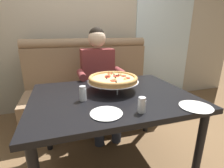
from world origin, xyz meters
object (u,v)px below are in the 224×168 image
object	(u,v)px
patio_chair	(148,63)
dining_table	(112,103)
booth_bench	(92,92)
diner_main	(99,75)
shaker_oregano	(142,106)
shaker_parmesan	(83,94)
pizza	(113,79)
plate_near_left	(196,106)
plate_near_right	(106,112)

from	to	relation	value
patio_chair	dining_table	bearing A→B (deg)	-125.65
booth_bench	diner_main	world-z (taller)	diner_main
shaker_oregano	booth_bench	bearing A→B (deg)	93.88
shaker_parmesan	booth_bench	bearing A→B (deg)	76.24
shaker_parmesan	pizza	bearing A→B (deg)	27.40
shaker_oregano	plate_near_left	world-z (taller)	shaker_oregano
shaker_oregano	shaker_parmesan	size ratio (longest dim) A/B	0.91
plate_near_left	shaker_parmesan	bearing A→B (deg)	154.04
plate_near_right	patio_chair	bearing A→B (deg)	55.75
dining_table	patio_chair	distance (m)	2.68
booth_bench	dining_table	distance (m)	0.99
diner_main	pizza	world-z (taller)	diner_main
dining_table	shaker_parmesan	world-z (taller)	shaker_parmesan
shaker_parmesan	plate_near_left	world-z (taller)	shaker_parmesan
diner_main	plate_near_left	xyz separation A→B (m)	(0.43, -1.10, 0.02)
pizza	plate_near_right	xyz separation A→B (m)	(-0.18, -0.41, -0.09)
booth_bench	plate_near_left	bearing A→B (deg)	-70.48
booth_bench	patio_chair	xyz separation A→B (m)	(1.56, 1.22, 0.13)
pizza	shaker_parmesan	size ratio (longest dim) A/B	3.95
shaker_oregano	plate_near_left	bearing A→B (deg)	-6.88
pizza	plate_near_left	bearing A→B (deg)	-48.71
shaker_oregano	plate_near_left	size ratio (longest dim) A/B	0.46
shaker_parmesan	shaker_oregano	bearing A→B (deg)	-42.48
shaker_oregano	shaker_parmesan	distance (m)	0.46
shaker_oregano	diner_main	bearing A→B (deg)	91.97
booth_bench	plate_near_right	world-z (taller)	booth_bench
diner_main	pizza	size ratio (longest dim) A/B	2.83
patio_chair	pizza	bearing A→B (deg)	-126.15
diner_main	plate_near_right	size ratio (longest dim) A/B	6.04
dining_table	diner_main	distance (m)	0.69
shaker_parmesan	plate_near_left	bearing A→B (deg)	-25.96
shaker_parmesan	patio_chair	world-z (taller)	patio_chair
pizza	patio_chair	xyz separation A→B (m)	(1.52, 2.08, -0.30)
shaker_oregano	patio_chair	size ratio (longest dim) A/B	0.12
booth_bench	pizza	size ratio (longest dim) A/B	3.92
diner_main	plate_near_left	distance (m)	1.18
plate_near_left	patio_chair	xyz separation A→B (m)	(1.08, 2.58, -0.21)
diner_main	shaker_oregano	distance (m)	1.05
shaker_parmesan	diner_main	bearing A→B (deg)	67.98
dining_table	shaker_parmesan	bearing A→B (deg)	-167.64
dining_table	shaker_oregano	bearing A→B (deg)	-76.15
booth_bench	plate_near_right	xyz separation A→B (m)	(-0.14, -1.27, 0.33)
plate_near_right	pizza	bearing A→B (deg)	66.75
patio_chair	shaker_oregano	bearing A→B (deg)	-120.10
diner_main	dining_table	bearing A→B (deg)	-94.42
dining_table	plate_near_left	distance (m)	0.64
shaker_parmesan	plate_near_right	distance (m)	0.29
diner_main	pizza	distance (m)	0.61
shaker_oregano	plate_near_right	bearing A→B (deg)	168.84
plate_near_left	patio_chair	bearing A→B (deg)	67.39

